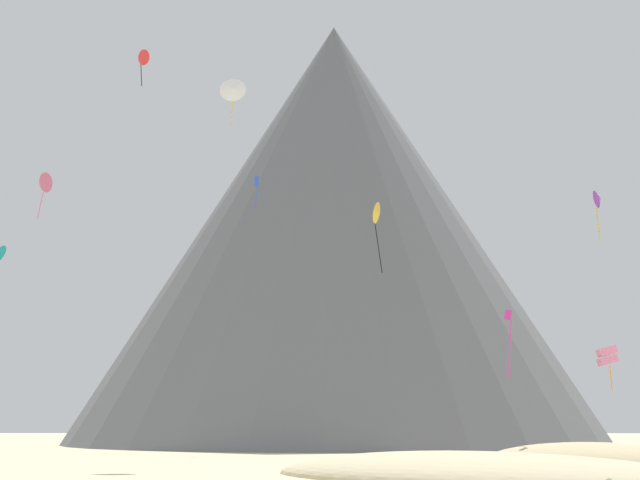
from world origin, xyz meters
The scene contains 13 objects.
dune_foreground_left centered at (21.13, 23.48, 0.00)m, with size 17.82×8.81×3.14m, color #C6B284.
dune_foreground_right centered at (11.30, 11.89, 0.00)m, with size 24.38×11.83×2.78m, color #CCBA8E.
bush_near_right centered at (12.54, 22.67, 0.36)m, with size 1.45×1.45×0.72m, color #668C4C.
rock_massif centered at (3.03, 85.25, 30.74)m, with size 103.89×103.89×65.70m.
kite_gold_mid centered at (7.47, 27.17, 18.05)m, with size 1.04×1.74×5.45m.
kite_white_high centered at (-5.05, 35.98, 32.40)m, with size 2.42×0.63×4.69m.
kite_violet_mid centered at (24.07, 27.17, 19.14)m, with size 0.78×1.42×4.00m.
kite_red_high centered at (-14.48, 40.18, 37.77)m, with size 1.59×1.27×3.79m.
kite_blue_high centered at (-4.82, 55.49, 29.31)m, with size 0.51×0.27×3.99m.
kite_teal_mid centered at (-26.43, 39.46, 17.83)m, with size 1.89×1.64×1.76m.
kite_rainbow_mid centered at (-23.88, 41.66, 25.44)m, with size 0.94×1.97×4.64m.
kite_pink_low centered at (26.89, 36.32, 8.24)m, with size 1.62×1.51×3.70m.
kite_magenta_low centered at (17.70, 31.19, 9.55)m, with size 0.65×0.48×5.32m.
Camera 1 is at (4.36, -28.41, 2.75)m, focal length 42.96 mm.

